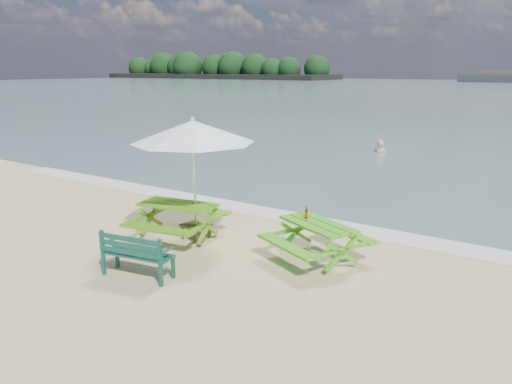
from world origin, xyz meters
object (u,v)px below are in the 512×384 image
Objects in this scene: park_bench at (138,263)px; side_table at (196,231)px; patio_umbrella at (193,132)px; swimmer at (379,160)px; picnic_table_left at (178,222)px; beer_bottle at (306,214)px; picnic_table_right at (317,242)px.

park_bench is 2.23m from side_table.
patio_umbrella reaches higher than swimmer.
picnic_table_left is at bearing -147.40° from patio_umbrella.
side_table is at bearing 102.67° from park_bench.
picnic_table_left is 0.71× the size of patio_umbrella.
picnic_table_left is at bearing -87.89° from swimmer.
park_bench is 3.41m from beer_bottle.
patio_umbrella is (0.00, 0.00, 2.22)m from side_table.
side_table is at bearing 180.00° from patio_umbrella.
picnic_table_right is at bearing 10.45° from picnic_table_left.
swimmer is at bearing 105.40° from picnic_table_right.
picnic_table_right is 0.76× the size of patio_umbrella.
side_table is at bearing -86.49° from swimmer.
picnic_table_right is 3.78× the size of side_table.
patio_umbrella reaches higher than picnic_table_left.
picnic_table_left is 2.13m from park_bench.
patio_umbrella is at bearing 0.00° from side_table.
swimmer is at bearing 93.51° from patio_umbrella.
beer_bottle is at bearing 156.84° from picnic_table_right.
patio_umbrella is at bearing 32.60° from picnic_table_left.
picnic_table_right is 1.63× the size of park_bench.
picnic_table_right is at bearing -23.16° from beer_bottle.
picnic_table_left is 3.56× the size of side_table.
park_bench is 0.77× the size of swimmer.
beer_bottle is at bearing -75.83° from swimmer.
swimmer is (-0.51, 13.91, -0.74)m from picnic_table_left.
patio_umbrella reaches higher than beer_bottle.
picnic_table_right is 13.84m from swimmer.
picnic_table_left is 1.18× the size of swimmer.
patio_umbrella is at bearing 102.67° from park_bench.
beer_bottle is (2.00, 2.69, 0.60)m from park_bench.
swimmer is (-0.84, 13.70, -2.75)m from patio_umbrella.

